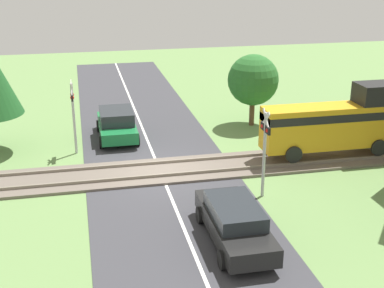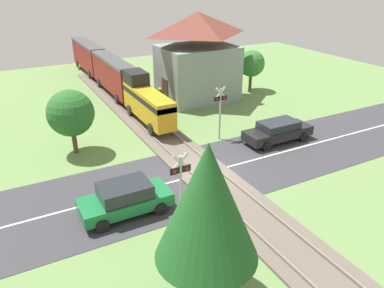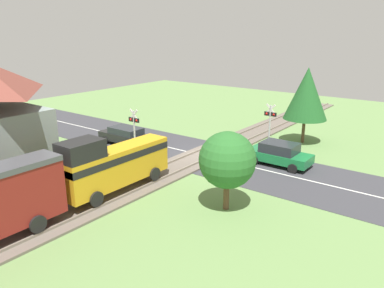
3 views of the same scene
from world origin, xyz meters
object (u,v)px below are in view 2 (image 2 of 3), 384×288
(pedestrian_by_station, at_px, (160,99))
(car_near_crossing, at_px, (125,198))
(train, at_px, (110,72))
(crossing_signal_east_approach, at_px, (220,107))
(station_building, at_px, (197,58))
(crossing_signal_west_approach, at_px, (181,182))
(car_far_side, at_px, (278,131))

(pedestrian_by_station, bearing_deg, car_near_crossing, -120.15)
(train, distance_m, crossing_signal_east_approach, 13.58)
(crossing_signal_east_approach, bearing_deg, station_building, 70.89)
(train, relative_size, car_near_crossing, 5.86)
(train, distance_m, crossing_signal_west_approach, 20.46)
(pedestrian_by_station, bearing_deg, crossing_signal_west_approach, -110.42)
(car_near_crossing, height_order, car_far_side, car_near_crossing)
(train, height_order, car_far_side, train)
(train, bearing_deg, crossing_signal_west_approach, -98.83)
(crossing_signal_west_approach, height_order, station_building, station_building)
(crossing_signal_east_approach, bearing_deg, crossing_signal_west_approach, -131.84)
(car_far_side, height_order, crossing_signal_west_approach, crossing_signal_west_approach)
(crossing_signal_west_approach, distance_m, station_building, 17.61)
(car_near_crossing, bearing_deg, car_far_side, 14.53)
(station_building, bearing_deg, crossing_signal_east_approach, -109.11)
(car_near_crossing, bearing_deg, train, 74.93)
(car_near_crossing, bearing_deg, crossing_signal_east_approach, 31.65)
(car_near_crossing, bearing_deg, crossing_signal_west_approach, -49.79)
(train, bearing_deg, car_near_crossing, -105.07)
(crossing_signal_east_approach, xyz_separation_m, pedestrian_by_station, (-1.02, 7.12, -1.42))
(car_far_side, xyz_separation_m, pedestrian_by_station, (-4.10, 9.18, 0.06))
(car_near_crossing, height_order, station_building, station_building)
(train, relative_size, pedestrian_by_station, 13.64)
(crossing_signal_west_approach, relative_size, crossing_signal_east_approach, 1.00)
(car_far_side, bearing_deg, crossing_signal_west_approach, -152.16)
(crossing_signal_west_approach, distance_m, crossing_signal_east_approach, 9.41)
(car_far_side, relative_size, crossing_signal_east_approach, 1.30)
(car_far_side, relative_size, crossing_signal_west_approach, 1.30)
(car_far_side, bearing_deg, train, 112.18)
(train, relative_size, crossing_signal_east_approach, 6.81)
(crossing_signal_west_approach, xyz_separation_m, station_building, (9.06, 15.05, 1.25))
(pedestrian_by_station, bearing_deg, crossing_signal_east_approach, -81.85)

